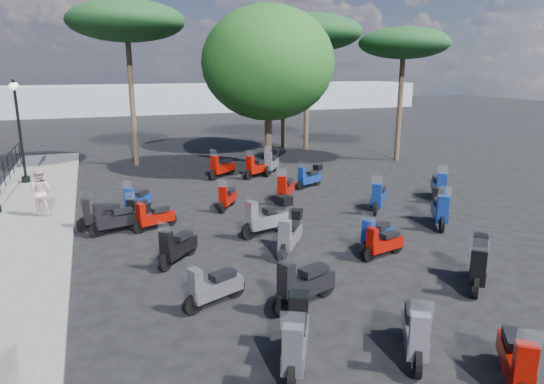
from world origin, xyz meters
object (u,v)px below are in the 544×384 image
object	(u,v)px
scooter_14	(383,243)
scooter_7	(304,285)
scooter_6	(415,332)
scooter_20	(478,265)
scooter_1	(296,340)
pine_2	(127,22)
scooter_16	(227,198)
scooter_22	(286,189)
scooter_4	(138,211)
scooter_11	(222,167)
scooter_23	(271,163)
scooter_21	(376,236)
pine_3	(404,44)
scooter_26	(440,209)
scooter_10	(154,217)
pine_0	(284,38)
scooter_28	(379,198)
pedestrian_far	(40,192)
scooter_8	(177,247)
scooter_17	(258,166)
scooter_9	(268,218)
broadleaf_tree	(268,63)
pine_1	(308,33)
scooter_27	(439,187)
scooter_2	(214,288)
scooter_29	(310,177)
lamp_post_2	(19,125)
scooter_5	(137,201)
scooter_15	(290,234)
scooter_30	(115,220)
scooter_13	(516,361)

from	to	relation	value
scooter_14	scooter_7	bearing A→B (deg)	105.49
scooter_6	scooter_20	bearing A→B (deg)	-117.86
scooter_1	pine_2	xyz separation A→B (m)	(-0.84, 19.25, 6.62)
scooter_14	scooter_16	size ratio (longest dim) A/B	1.13
scooter_22	scooter_20	bearing A→B (deg)	136.25
scooter_4	scooter_16	distance (m)	3.25
scooter_11	scooter_23	world-z (taller)	scooter_23
scooter_21	pine_3	distance (m)	15.41
scooter_11	pine_2	distance (m)	8.75
scooter_7	scooter_26	world-z (taller)	scooter_26
scooter_10	scooter_26	distance (m)	9.18
scooter_1	pine_0	xyz separation A→B (m)	(8.49, 21.82, 6.14)
pine_0	scooter_6	bearing A→B (deg)	-106.00
scooter_26	scooter_28	bearing A→B (deg)	-34.45
pedestrian_far	pine_2	world-z (taller)	pine_2
scooter_1	scooter_7	bearing A→B (deg)	-89.38
pedestrian_far	pine_0	size ratio (longest dim) A/B	0.20
scooter_6	scooter_8	world-z (taller)	scooter_6
scooter_21	pine_2	size ratio (longest dim) A/B	0.18
scooter_4	scooter_17	world-z (taller)	scooter_17
scooter_10	scooter_16	size ratio (longest dim) A/B	1.11
scooter_8	scooter_16	size ratio (longest dim) A/B	1.01
scooter_9	scooter_20	xyz separation A→B (m)	(3.38, -5.11, -0.03)
scooter_9	pedestrian_far	bearing A→B (deg)	40.71
broadleaf_tree	pine_2	bearing A→B (deg)	149.88
pine_1	scooter_27	bearing A→B (deg)	-90.50
scooter_2	scooter_11	bearing A→B (deg)	-37.86
scooter_10	scooter_29	distance (m)	7.68
lamp_post_2	pine_3	bearing A→B (deg)	-4.50
scooter_2	pine_1	distance (m)	21.88
scooter_5	scooter_20	distance (m)	11.20
scooter_8	pine_0	bearing A→B (deg)	-76.42
scooter_15	scooter_30	distance (m)	5.58
scooter_17	scooter_30	distance (m)	8.98
pedestrian_far	scooter_13	world-z (taller)	pedestrian_far
scooter_6	scooter_13	xyz separation A→B (m)	(1.00, -1.27, -0.02)
pedestrian_far	scooter_17	size ratio (longest dim) A/B	1.02
scooter_17	scooter_23	world-z (taller)	scooter_23
scooter_5	scooter_14	bearing A→B (deg)	168.45
scooter_21	scooter_7	bearing A→B (deg)	94.65
scooter_16	scooter_22	distance (m)	2.35
scooter_30	scooter_10	bearing A→B (deg)	-105.11
scooter_30	pine_2	size ratio (longest dim) A/B	0.20
lamp_post_2	scooter_7	distance (m)	15.98
lamp_post_2	scooter_22	world-z (taller)	lamp_post_2
scooter_7	broadleaf_tree	bearing A→B (deg)	-37.77
scooter_1	scooter_21	xyz separation A→B (m)	(4.24, 4.20, -0.08)
scooter_6	scooter_22	size ratio (longest dim) A/B	1.05
scooter_10	scooter_20	distance (m)	9.48
scooter_6	scooter_20	distance (m)	3.68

